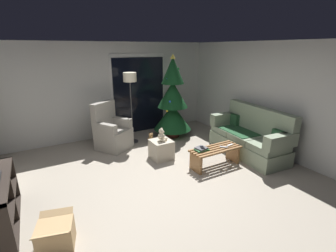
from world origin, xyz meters
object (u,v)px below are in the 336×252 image
(christmas_tree, at_px, (173,102))
(ottoman, at_px, (161,149))
(coffee_table, at_px, (215,154))
(cardboard_box_open_near_shelf, at_px, (56,235))
(remote_white, at_px, (230,145))
(couch, at_px, (250,137))
(cell_phone, at_px, (202,148))
(teddy_bear_honey_by_tree, at_px, (151,139))
(armchair, at_px, (112,132))
(floor_lamp, at_px, (130,84))
(teddy_bear_cream, at_px, (162,135))
(remote_silver, at_px, (224,147))
(book_stack, at_px, (201,149))

(christmas_tree, distance_m, ottoman, 1.60)
(coffee_table, distance_m, cardboard_box_open_near_shelf, 3.18)
(remote_white, xyz_separation_m, ottoman, (-1.14, 0.91, -0.20))
(christmas_tree, bearing_deg, couch, -61.65)
(cell_phone, bearing_deg, teddy_bear_honey_by_tree, 121.00)
(armchair, height_order, floor_lamp, floor_lamp)
(christmas_tree, relative_size, teddy_bear_cream, 7.72)
(cell_phone, bearing_deg, remote_silver, 9.97)
(cell_phone, bearing_deg, couch, 24.32)
(cardboard_box_open_near_shelf, bearing_deg, floor_lamp, 52.99)
(couch, xyz_separation_m, floor_lamp, (-2.09, 1.99, 1.11))
(cardboard_box_open_near_shelf, bearing_deg, armchair, 60.11)
(remote_white, bearing_deg, ottoman, -133.96)
(floor_lamp, bearing_deg, teddy_bear_honey_by_tree, -39.80)
(remote_silver, bearing_deg, floor_lamp, -109.01)
(armchair, distance_m, teddy_bear_honey_by_tree, 1.01)
(cardboard_box_open_near_shelf, bearing_deg, teddy_bear_honey_by_tree, 44.94)
(book_stack, relative_size, floor_lamp, 0.15)
(coffee_table, bearing_deg, teddy_bear_cream, 132.70)
(book_stack, distance_m, christmas_tree, 2.01)
(armchair, bearing_deg, ottoman, -54.97)
(remote_silver, bearing_deg, armchair, -96.53)
(book_stack, relative_size, teddy_bear_cream, 0.92)
(coffee_table, relative_size, floor_lamp, 0.62)
(couch, xyz_separation_m, teddy_bear_honey_by_tree, (-1.71, 1.68, -0.28))
(coffee_table, relative_size, armchair, 0.97)
(armchair, bearing_deg, book_stack, -56.94)
(christmas_tree, xyz_separation_m, cardboard_box_open_near_shelf, (-3.21, -2.63, -0.81))
(armchair, height_order, teddy_bear_honey_by_tree, armchair)
(coffee_table, bearing_deg, armchair, 128.62)
(couch, distance_m, floor_lamp, 3.10)
(remote_silver, height_order, cell_phone, cell_phone)
(cell_phone, height_order, christmas_tree, christmas_tree)
(teddy_bear_cream, bearing_deg, cardboard_box_open_near_shelf, -146.00)
(couch, distance_m, coffee_table, 1.12)
(armchair, bearing_deg, christmas_tree, -0.97)
(coffee_table, bearing_deg, remote_white, -7.87)
(floor_lamp, bearing_deg, coffee_table, -64.77)
(armchair, xyz_separation_m, teddy_bear_cream, (0.78, -1.11, 0.14))
(armchair, height_order, ottoman, armchair)
(book_stack, bearing_deg, couch, 2.19)
(christmas_tree, relative_size, teddy_bear_honey_by_tree, 7.72)
(remote_silver, distance_m, teddy_bear_honey_by_tree, 2.02)
(remote_silver, distance_m, ottoman, 1.35)
(book_stack, xyz_separation_m, cardboard_box_open_near_shelf, (-2.78, -0.75, -0.26))
(book_stack, xyz_separation_m, armchair, (-1.25, 1.91, -0.03))
(remote_white, bearing_deg, christmas_tree, -178.74)
(couch, xyz_separation_m, coffee_table, (-1.10, -0.11, -0.13))
(ottoman, bearing_deg, teddy_bear_cream, -47.30)
(christmas_tree, distance_m, teddy_bear_cream, 1.47)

